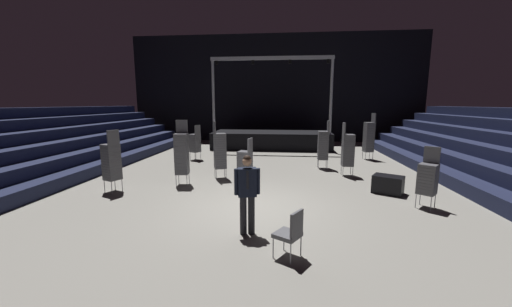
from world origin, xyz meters
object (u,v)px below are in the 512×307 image
(stage_riser, at_px, (272,139))
(chair_stack_mid_right, at_px, (369,137))
(chair_stack_front_left, at_px, (348,149))
(equipment_road_case, at_px, (388,184))
(chair_stack_rear_left, at_px, (323,145))
(chair_stack_front_right, at_px, (195,142))
(chair_stack_aisle_left, at_px, (111,161))
(chair_stack_mid_centre, at_px, (245,162))
(chair_stack_rear_centre, at_px, (182,153))
(loose_chair_near_man, at_px, (291,231))
(chair_stack_mid_left, at_px, (220,150))
(man_with_tie, at_px, (247,190))
(chair_stack_rear_right, at_px, (428,178))

(stage_riser, height_order, chair_stack_mid_right, stage_riser)
(chair_stack_front_left, bearing_deg, stage_riser, -155.63)
(stage_riser, bearing_deg, equipment_road_case, -66.11)
(chair_stack_mid_right, relative_size, chair_stack_rear_left, 1.12)
(chair_stack_front_right, height_order, chair_stack_aisle_left, chair_stack_aisle_left)
(equipment_road_case, bearing_deg, chair_stack_mid_centre, 175.88)
(stage_riser, bearing_deg, chair_stack_mid_right, -34.51)
(stage_riser, distance_m, chair_stack_rear_centre, 9.70)
(stage_riser, bearing_deg, loose_chair_near_man, -85.72)
(chair_stack_rear_left, bearing_deg, chair_stack_front_left, -147.77)
(chair_stack_rear_left, distance_m, loose_chair_near_man, 8.18)
(chair_stack_front_left, height_order, loose_chair_near_man, chair_stack_front_left)
(chair_stack_mid_right, bearing_deg, chair_stack_aisle_left, 114.01)
(chair_stack_mid_left, distance_m, chair_stack_mid_centre, 1.53)
(chair_stack_front_left, relative_size, chair_stack_rear_left, 1.00)
(chair_stack_front_right, height_order, chair_stack_rear_left, chair_stack_rear_left)
(chair_stack_front_right, relative_size, loose_chair_near_man, 1.90)
(man_with_tie, xyz_separation_m, chair_stack_mid_right, (5.08, 9.50, 0.18))
(equipment_road_case, relative_size, loose_chair_near_man, 0.95)
(chair_stack_rear_left, distance_m, chair_stack_rear_right, 5.39)
(chair_stack_front_left, height_order, chair_stack_front_right, chair_stack_front_left)
(chair_stack_mid_left, height_order, chair_stack_rear_left, chair_stack_mid_left)
(chair_stack_mid_right, xyz_separation_m, chair_stack_rear_left, (-2.61, -2.43, -0.13))
(man_with_tie, distance_m, chair_stack_front_left, 6.64)
(man_with_tie, bearing_deg, chair_stack_rear_right, -167.74)
(chair_stack_mid_centre, xyz_separation_m, chair_stack_rear_right, (5.31, -1.64, 0.00))
(stage_riser, xyz_separation_m, chair_stack_rear_right, (4.84, -10.88, 0.25))
(loose_chair_near_man, bearing_deg, chair_stack_mid_centre, 49.15)
(equipment_road_case, bearing_deg, chair_stack_mid_left, 167.05)
(chair_stack_front_right, height_order, chair_stack_mid_left, chair_stack_mid_left)
(chair_stack_rear_centre, bearing_deg, chair_stack_front_left, -168.62)
(chair_stack_mid_left, relative_size, chair_stack_rear_right, 1.30)
(chair_stack_front_left, distance_m, chair_stack_rear_right, 3.88)
(chair_stack_mid_right, relative_size, loose_chair_near_man, 2.53)
(stage_riser, relative_size, chair_stack_rear_left, 3.53)
(loose_chair_near_man, bearing_deg, man_with_tie, 76.22)
(chair_stack_mid_centre, bearing_deg, chair_stack_rear_centre, 103.95)
(man_with_tie, height_order, chair_stack_mid_centre, man_with_tie)
(stage_riser, relative_size, chair_stack_rear_right, 4.41)
(chair_stack_front_left, bearing_deg, loose_chair_near_man, -19.80)
(chair_stack_mid_right, height_order, loose_chair_near_man, chair_stack_mid_right)
(equipment_road_case, distance_m, loose_chair_near_man, 5.47)
(chair_stack_mid_left, bearing_deg, chair_stack_front_right, -170.98)
(chair_stack_front_left, distance_m, loose_chair_near_man, 7.14)
(chair_stack_mid_centre, bearing_deg, loose_chair_near_man, -149.73)
(chair_stack_front_left, bearing_deg, chair_stack_front_right, -111.37)
(chair_stack_front_right, height_order, equipment_road_case, chair_stack_front_right)
(chair_stack_mid_right, height_order, chair_stack_aisle_left, chair_stack_mid_right)
(chair_stack_aisle_left, bearing_deg, chair_stack_rear_left, -35.36)
(chair_stack_front_right, relative_size, equipment_road_case, 1.99)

